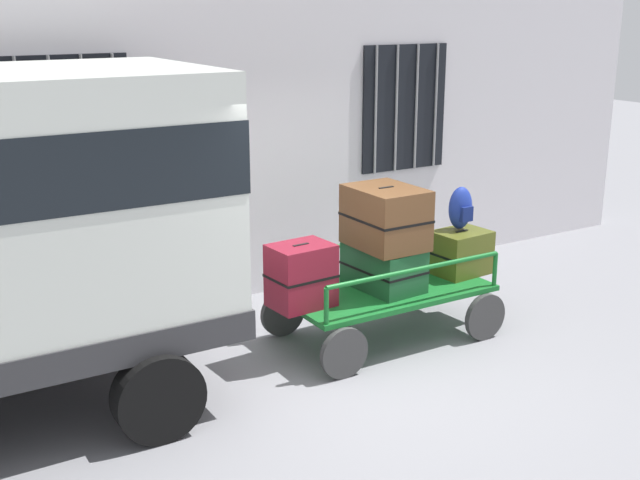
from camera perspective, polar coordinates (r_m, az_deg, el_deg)
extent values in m
plane|color=gray|center=(7.38, 2.63, -9.33)|extent=(40.00, 40.00, 0.00)
cube|color=silver|center=(8.84, -6.30, 11.73)|extent=(12.00, 0.30, 5.00)
cube|color=black|center=(8.14, -17.30, 7.16)|extent=(1.20, 0.04, 1.50)
cylinder|color=gray|center=(8.00, -20.36, 6.74)|extent=(0.03, 0.03, 1.50)
cylinder|color=gray|center=(8.06, -18.26, 7.00)|extent=(0.03, 0.03, 1.50)
cylinder|color=gray|center=(8.13, -16.20, 7.25)|extent=(0.03, 0.03, 1.50)
cylinder|color=gray|center=(8.22, -14.17, 7.48)|extent=(0.03, 0.03, 1.50)
cube|color=black|center=(9.88, 6.00, 9.29)|extent=(1.20, 0.04, 1.50)
cylinder|color=gray|center=(9.59, 3.97, 9.13)|extent=(0.03, 0.03, 1.50)
cylinder|color=gray|center=(9.76, 5.44, 9.22)|extent=(0.03, 0.03, 1.50)
cylinder|color=gray|center=(9.94, 6.84, 9.31)|extent=(0.03, 0.03, 1.50)
cylinder|color=gray|center=(10.13, 8.20, 9.39)|extent=(0.03, 0.03, 1.50)
cylinder|color=black|center=(6.29, -11.37, -10.87)|extent=(0.70, 0.22, 0.70)
cube|color=#146023|center=(7.94, 4.55, -3.56)|extent=(2.04, 1.09, 0.05)
cylinder|color=#383838|center=(8.12, 11.62, -5.36)|extent=(0.47, 0.06, 0.47)
cylinder|color=#383838|center=(8.92, 6.73, -3.14)|extent=(0.47, 0.06, 0.47)
cylinder|color=#383838|center=(7.17, 1.72, -8.02)|extent=(0.47, 0.06, 0.47)
cylinder|color=#383838|center=(8.07, -2.65, -5.19)|extent=(0.47, 0.06, 0.47)
cylinder|color=#146023|center=(8.11, 12.30, -2.04)|extent=(0.04, 0.04, 0.33)
cylinder|color=#146023|center=(8.83, 7.83, -0.31)|extent=(0.04, 0.04, 0.33)
cylinder|color=#146023|center=(6.97, 0.45, -4.71)|extent=(0.04, 0.04, 0.33)
cylinder|color=#146023|center=(7.80, -3.45, -2.43)|extent=(0.04, 0.04, 0.33)
cylinder|color=#146023|center=(7.45, 6.87, -2.09)|extent=(1.96, 0.04, 0.04)
cylinder|color=#146023|center=(8.22, 2.56, -0.21)|extent=(1.96, 0.04, 0.04)
cube|color=maroon|center=(7.35, -1.35, -2.53)|extent=(0.58, 0.46, 0.58)
cube|color=black|center=(7.35, -1.35, -2.53)|extent=(0.59, 0.47, 0.02)
cube|color=black|center=(7.27, -1.36, -0.39)|extent=(0.16, 0.04, 0.02)
cube|color=#194C28|center=(7.88, 4.53, -1.93)|extent=(0.55, 0.80, 0.42)
cube|color=black|center=(7.88, 4.53, -1.93)|extent=(0.56, 0.81, 0.02)
cube|color=black|center=(7.81, 4.56, -0.50)|extent=(0.16, 0.04, 0.02)
cube|color=brown|center=(7.72, 4.67, 1.62)|extent=(0.58, 0.76, 0.58)
cube|color=black|center=(7.72, 4.67, 1.62)|extent=(0.59, 0.77, 0.02)
cube|color=black|center=(7.65, 4.72, 3.68)|extent=(0.16, 0.03, 0.02)
cube|color=#4C5119|center=(8.40, 9.94, -0.86)|extent=(0.58, 0.47, 0.45)
cube|color=black|center=(8.40, 9.94, -0.86)|extent=(0.59, 0.48, 0.02)
cube|color=black|center=(8.33, 10.01, 0.58)|extent=(0.16, 0.04, 0.02)
ellipsoid|color=navy|center=(8.35, 9.92, 2.26)|extent=(0.27, 0.19, 0.44)
cube|color=navy|center=(8.29, 10.33, 1.83)|extent=(0.14, 0.06, 0.15)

